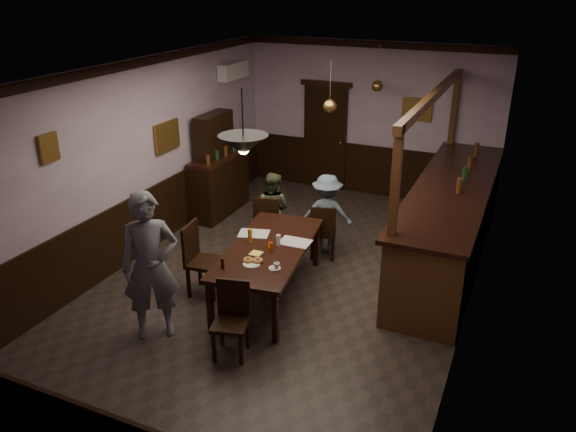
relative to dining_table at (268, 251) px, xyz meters
The scene contains 31 objects.
room 0.92m from the dining_table, 80.61° to the left, with size 5.01×8.01×3.01m.
dining_table is the anchor object (origin of this frame).
chair_far_left 1.36m from the dining_table, 116.59° to the left, with size 0.50×0.50×0.95m.
chair_far_right 1.37m from the dining_table, 77.62° to the left, with size 0.49×0.49×0.90m.
chair_near 1.34m from the dining_table, 82.85° to the right, with size 0.48×0.48×0.91m.
chair_side 0.96m from the dining_table, 160.46° to the right, with size 0.50×0.50×1.03m.
person_standing 1.65m from the dining_table, 122.51° to the right, with size 0.68×0.45×1.86m, color slate.
person_seated_left 1.62m from the dining_table, 113.71° to the left, with size 0.60×0.47×1.24m, color #495633.
person_seated_right 1.61m from the dining_table, 81.33° to the left, with size 0.83×0.48×1.29m, color slate.
newspaper_left 0.46m from the dining_table, 142.55° to the left, with size 0.42×0.30×0.01m, color silver.
newspaper_right 0.39m from the dining_table, 42.84° to the left, with size 0.42×0.30×0.01m, color silver.
napkin 0.27m from the dining_table, 102.87° to the right, with size 0.15×0.15×0.00m, color #FFE25D.
saucer 0.63m from the dining_table, 56.89° to the right, with size 0.15×0.15×0.01m, color white.
coffee_cup 0.66m from the dining_table, 55.05° to the right, with size 0.08×0.08×0.07m, color white.
pastry_plate 0.56m from the dining_table, 86.67° to the right, with size 0.22×0.22×0.01m, color white.
pastry_ring_a 0.52m from the dining_table, 93.84° to the right, with size 0.13×0.13×0.04m, color #C68C47.
pastry_ring_b 0.49m from the dining_table, 80.40° to the right, with size 0.13×0.13×0.04m, color #C68C47.
soda_can 0.18m from the dining_table, 50.15° to the right, with size 0.07×0.07×0.12m, color orange.
beer_glass 0.32m from the dining_table, behind, with size 0.06×0.06×0.20m, color #BF721E.
water_glass 0.20m from the dining_table, 38.80° to the left, with size 0.06×0.06×0.15m, color silver.
pepper_mill 0.83m from the dining_table, 107.95° to the right, with size 0.04×0.04×0.14m, color black.
sideboard 3.14m from the dining_table, 133.05° to the left, with size 0.50×1.41×1.86m.
bar_counter 2.94m from the dining_table, 45.41° to the left, with size 1.08×4.63×2.59m.
door_back 4.46m from the dining_table, 100.79° to the left, with size 0.90×0.06×2.10m, color black.
ac_unit 4.41m from the dining_table, 124.90° to the left, with size 0.20×0.85×0.30m.
picture_left_small 3.05m from the dining_table, 153.61° to the right, with size 0.04×0.28×0.36m.
picture_left_large 2.87m from the dining_table, 153.10° to the left, with size 0.04×0.62×0.48m.
picture_back 4.62m from the dining_table, 77.52° to the left, with size 0.55×0.04×0.42m.
pendant_iron 1.87m from the dining_table, 82.48° to the right, with size 0.56×0.56×0.73m.
pendant_brass_mid 2.42m from the dining_table, 84.66° to the left, with size 0.20×0.20×0.81m.
pendant_brass_far 4.04m from the dining_table, 84.29° to the left, with size 0.20×0.20×0.81m.
Camera 1 is at (2.92, -6.47, 4.10)m, focal length 35.00 mm.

